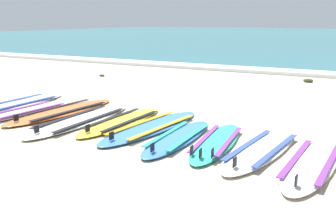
# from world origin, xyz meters

# --- Properties ---
(ground_plane) EXTENTS (80.00, 80.00, 0.00)m
(ground_plane) POSITION_xyz_m (0.00, 0.00, 0.00)
(ground_plane) COLOR #C1B599
(wave_foam_strip) EXTENTS (80.00, 0.87, 0.11)m
(wave_foam_strip) POSITION_xyz_m (0.00, 7.01, 0.06)
(wave_foam_strip) COLOR white
(wave_foam_strip) RESTS_ON ground
(surfboard_0) EXTENTS (0.67, 2.43, 0.18)m
(surfboard_0) POSITION_xyz_m (-3.49, -0.13, 0.04)
(surfboard_0) COLOR white
(surfboard_0) RESTS_ON ground
(surfboard_1) EXTENTS (0.68, 2.04, 0.18)m
(surfboard_1) POSITION_xyz_m (-2.84, -0.45, 0.04)
(surfboard_1) COLOR silver
(surfboard_1) RESTS_ON ground
(surfboard_2) EXTENTS (0.85, 2.51, 0.18)m
(surfboard_2) POSITION_xyz_m (-2.26, -0.15, 0.04)
(surfboard_2) COLOR orange
(surfboard_2) RESTS_ON ground
(surfboard_3) EXTENTS (0.64, 2.46, 0.18)m
(surfboard_3) POSITION_xyz_m (-1.56, -0.48, 0.04)
(surfboard_3) COLOR silver
(surfboard_3) RESTS_ON ground
(surfboard_4) EXTENTS (0.62, 2.13, 0.18)m
(surfboard_4) POSITION_xyz_m (-0.91, -0.23, 0.04)
(surfboard_4) COLOR yellow
(surfboard_4) RESTS_ON ground
(surfboard_5) EXTENTS (0.89, 2.41, 0.18)m
(surfboard_5) POSITION_xyz_m (-0.30, -0.28, 0.04)
(surfboard_5) COLOR #3875CC
(surfboard_5) RESTS_ON ground
(surfboard_6) EXTENTS (0.52, 1.96, 0.18)m
(surfboard_6) POSITION_xyz_m (0.30, -0.59, 0.04)
(surfboard_6) COLOR #3875CC
(surfboard_6) RESTS_ON ground
(surfboard_7) EXTENTS (0.65, 1.94, 0.18)m
(surfboard_7) POSITION_xyz_m (0.85, -0.53, 0.04)
(surfboard_7) COLOR #2DB793
(surfboard_7) RESTS_ON ground
(surfboard_8) EXTENTS (0.79, 2.15, 0.18)m
(surfboard_8) POSITION_xyz_m (1.48, -0.55, 0.04)
(surfboard_8) COLOR white
(surfboard_8) RESTS_ON ground
(surfboard_9) EXTENTS (0.66, 2.10, 0.18)m
(surfboard_9) POSITION_xyz_m (2.12, -0.76, 0.04)
(surfboard_9) COLOR white
(surfboard_9) RESTS_ON ground
(seaweed_clump_near_shoreline) EXTENTS (0.27, 0.22, 0.09)m
(seaweed_clump_near_shoreline) POSITION_xyz_m (1.23, 5.60, 0.05)
(seaweed_clump_near_shoreline) COLOR #384723
(seaweed_clump_near_shoreline) RESTS_ON ground
(seaweed_clump_mid_sand) EXTENTS (0.17, 0.14, 0.06)m
(seaweed_clump_mid_sand) POSITION_xyz_m (-4.42, 3.88, 0.03)
(seaweed_clump_mid_sand) COLOR #384723
(seaweed_clump_mid_sand) RESTS_ON ground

